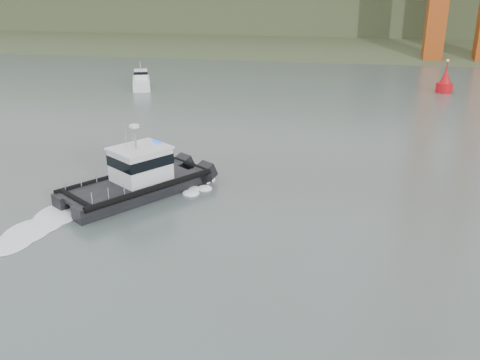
{
  "coord_description": "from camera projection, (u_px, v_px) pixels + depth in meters",
  "views": [
    {
      "loc": [
        4.3,
        -19.09,
        13.24
      ],
      "look_at": [
        -1.21,
        8.84,
        2.4
      ],
      "focal_mm": 40.0,
      "sensor_mm": 36.0,
      "label": 1
    }
  ],
  "objects": [
    {
      "name": "ground",
      "position": [
        228.0,
        306.0,
        22.99
      ],
      "size": [
        400.0,
        400.0,
        0.0
      ],
      "primitive_type": "plane",
      "color": "#45534E",
      "rests_on": "ground"
    },
    {
      "name": "headlands",
      "position": [
        333.0,
        3.0,
        135.56
      ],
      "size": [
        500.0,
        105.36,
        27.12
      ],
      "color": "#394C2B",
      "rests_on": "ground"
    },
    {
      "name": "motorboat",
      "position": [
        141.0,
        81.0,
        67.95
      ],
      "size": [
        4.18,
        6.54,
        3.42
      ],
      "rotation": [
        0.0,
        0.0,
        0.37
      ],
      "color": "white",
      "rests_on": "ground"
    },
    {
      "name": "nav_buoy",
      "position": [
        445.0,
        83.0,
        65.11
      ],
      "size": [
        2.04,
        2.04,
        4.25
      ],
      "color": "#B90C11",
      "rests_on": "ground"
    },
    {
      "name": "patrol_boat",
      "position": [
        138.0,
        177.0,
        34.4
      ],
      "size": [
        8.56,
        10.17,
        4.8
      ],
      "rotation": [
        0.0,
        0.0,
        -0.6
      ],
      "color": "black",
      "rests_on": "ground"
    }
  ]
}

